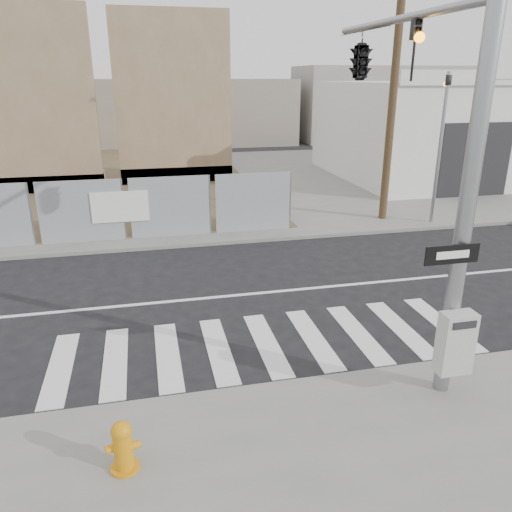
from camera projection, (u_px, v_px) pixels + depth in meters
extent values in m
plane|color=black|center=(243.00, 295.00, 12.48)|extent=(100.00, 100.00, 0.00)
cube|color=slate|center=(188.00, 183.00, 25.31)|extent=(50.00, 20.00, 0.12)
cylinder|color=gray|center=(470.00, 186.00, 7.38)|extent=(0.26, 0.26, 7.00)
cylinder|color=gray|center=(401.00, 19.00, 8.92)|extent=(0.14, 5.20, 0.14)
cube|color=#B2B2AF|center=(455.00, 343.00, 7.95)|extent=(0.55, 0.30, 1.05)
cube|color=black|center=(452.00, 254.00, 7.52)|extent=(0.90, 0.03, 0.30)
cube|color=silver|center=(453.00, 255.00, 7.50)|extent=(0.55, 0.01, 0.12)
imported|color=black|center=(415.00, 50.00, 8.55)|extent=(0.16, 0.20, 1.00)
imported|color=black|center=(361.00, 56.00, 10.57)|extent=(0.53, 2.48, 1.00)
cylinder|color=gray|center=(440.00, 150.00, 17.46)|extent=(0.12, 0.12, 5.20)
imported|color=black|center=(449.00, 74.00, 16.61)|extent=(0.16, 0.20, 1.00)
cube|color=#796549|center=(24.00, 102.00, 21.55)|extent=(6.00, 0.50, 8.00)
cube|color=#796549|center=(38.00, 183.00, 23.13)|extent=(6.00, 1.30, 0.80)
cube|color=#796549|center=(174.00, 100.00, 23.83)|extent=(5.50, 0.50, 8.00)
cube|color=#796549|center=(177.00, 173.00, 25.41)|extent=(5.50, 1.30, 0.80)
cube|color=silver|center=(452.00, 129.00, 26.49)|extent=(12.00, 10.00, 4.80)
cube|color=black|center=(475.00, 160.00, 21.74)|extent=(3.40, 0.06, 3.20)
cylinder|color=#4C3923|center=(395.00, 78.00, 17.16)|extent=(0.28, 0.28, 10.00)
cylinder|color=#CA7E0B|center=(125.00, 467.00, 6.78)|extent=(0.50, 0.50, 0.04)
cylinder|color=#CA7E0B|center=(123.00, 451.00, 6.69)|extent=(0.32, 0.32, 0.59)
sphere|color=#CA7E0B|center=(121.00, 431.00, 6.58)|extent=(0.28, 0.28, 0.28)
cylinder|color=#CA7E0B|center=(111.00, 449.00, 6.64)|extent=(0.17, 0.15, 0.11)
cylinder|color=#CA7E0B|center=(135.00, 445.00, 6.70)|extent=(0.17, 0.15, 0.11)
cube|color=#FD540D|center=(188.00, 232.00, 17.04)|extent=(0.38, 0.38, 0.03)
cone|color=#FD540D|center=(187.00, 223.00, 16.92)|extent=(0.34, 0.34, 0.73)
cylinder|color=silver|center=(187.00, 220.00, 16.88)|extent=(0.28, 0.28, 0.08)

